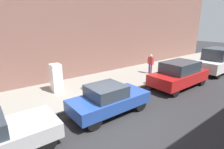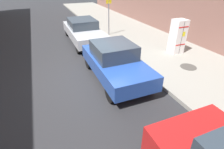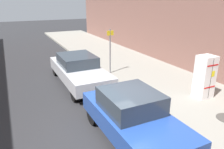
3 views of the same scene
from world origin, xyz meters
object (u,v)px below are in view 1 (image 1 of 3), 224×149
Objects in this scene: parked_van_white at (217,61)px; parked_suv_red at (179,74)px; parked_hatchback_blue at (109,99)px; discarded_refrigerator at (56,78)px; fire_hydrant at (161,72)px; pedestrian_walking_far at (151,63)px.

parked_suv_red is at bearing -90.00° from parked_van_white.
parked_van_white reaches higher than parked_hatchback_blue.
discarded_refrigerator is at bearing -119.68° from parked_suv_red.
fire_hydrant is at bearing 106.10° from parked_hatchback_blue.
parked_van_white is at bearing 70.23° from fire_hydrant.
parked_van_white reaches higher than parked_suv_red.
parked_van_white is at bearing 90.00° from parked_hatchback_blue.
pedestrian_walking_far is at bearing 83.58° from discarded_refrigerator.
parked_van_white is (3.92, 12.70, 0.07)m from discarded_refrigerator.
parked_suv_red is at bearing 90.00° from parked_hatchback_blue.
discarded_refrigerator is 2.29× the size of fire_hydrant.
fire_hydrant is at bearing -162.91° from pedestrian_walking_far.
discarded_refrigerator is at bearing 107.03° from pedestrian_walking_far.
pedestrian_walking_far reaches higher than fire_hydrant.
pedestrian_walking_far is at bearing 166.35° from parked_suv_red.
discarded_refrigerator is 7.92m from parked_suv_red.
parked_suv_red is at bearing -18.10° from fire_hydrant.
fire_hydrant is 2.00m from parked_suv_red.
parked_suv_red reaches higher than pedestrian_walking_far.
discarded_refrigerator is at bearing -107.16° from parked_van_white.
pedestrian_walking_far is 0.41× the size of parked_hatchback_blue.
discarded_refrigerator is at bearing -105.31° from fire_hydrant.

